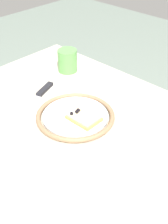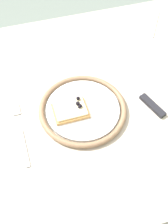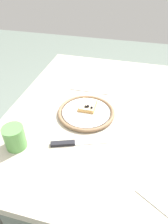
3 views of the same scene
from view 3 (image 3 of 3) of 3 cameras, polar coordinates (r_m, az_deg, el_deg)
name	(u,v)px [view 3 (image 3 of 3)]	position (r m, az deg, el deg)	size (l,w,h in m)	color
ground_plane	(93,193)	(1.49, 2.61, -21.62)	(6.00, 6.00, 0.00)	slate
dining_table	(97,122)	(0.99, 3.67, -2.92)	(1.04, 0.77, 0.73)	#BCB29E
plate	(86,112)	(0.89, 0.59, -0.10)	(0.25, 0.25, 0.02)	white
pizza_slice_near	(88,105)	(0.91, 1.08, 1.85)	(0.10, 0.07, 0.03)	tan
knife	(72,143)	(0.77, -3.43, -8.61)	(0.10, 0.23, 0.01)	silver
fork	(90,91)	(1.04, 1.66, 5.84)	(0.02, 0.20, 0.00)	silver
cup	(15,137)	(0.77, -18.75, -6.71)	(0.08, 0.08, 0.09)	#599E4C
napkin	(168,192)	(0.70, 22.42, -19.99)	(0.13, 0.14, 0.00)	white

